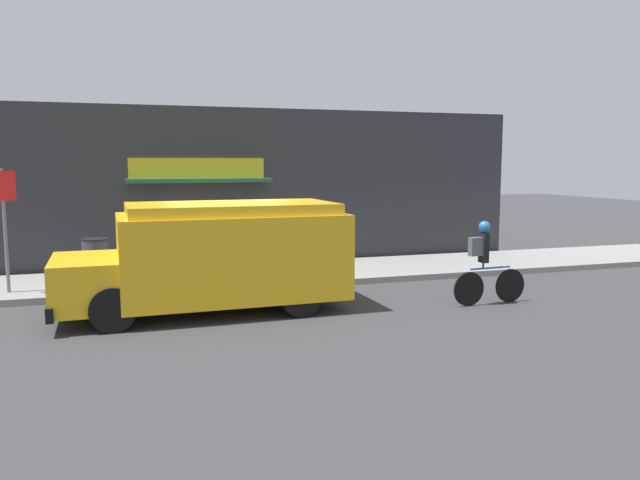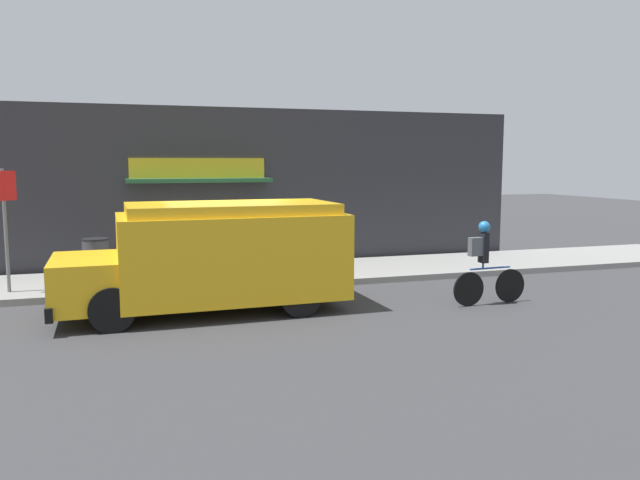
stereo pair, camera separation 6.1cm
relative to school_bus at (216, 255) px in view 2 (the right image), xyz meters
The scene contains 7 objects.
ground_plane 1.96m from the school_bus, 73.05° to the left, with size 70.00×70.00×0.00m, color #38383A.
sidewalk 3.25m from the school_bus, 81.10° to the left, with size 28.00×2.97×0.14m.
storefront 4.90m from the school_bus, 84.33° to the left, with size 17.66×0.87×4.22m.
school_bus is the anchor object (origin of this frame).
cyclist 5.24m from the school_bus, 11.92° to the right, with size 1.65×0.22×1.66m.
stop_sign_post 4.63m from the school_bus, 149.14° to the left, with size 0.45×0.45×2.53m.
trash_bin 4.12m from the school_bus, 123.31° to the left, with size 0.59×0.59×0.93m.
Camera 2 is at (-2.12, -13.17, 2.78)m, focal length 35.00 mm.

